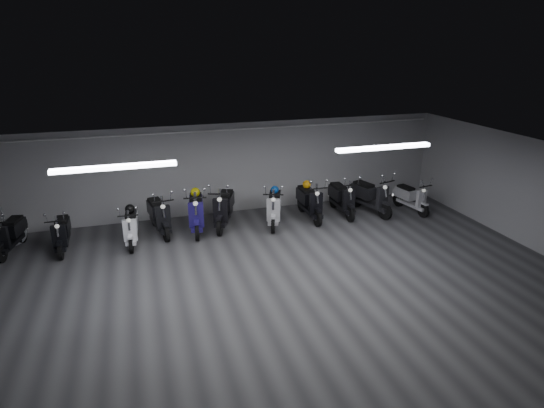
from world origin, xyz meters
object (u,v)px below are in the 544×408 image
object	(u,v)px
scooter_2	(131,222)
scooter_4	(196,206)
scooter_7	(310,196)
helmet_1	(195,192)
helmet_0	(275,190)
scooter_3	(159,210)
scooter_8	(342,193)
scooter_9	(371,191)
scooter_0	(9,229)
helmet_2	(130,209)
scooter_6	(274,202)
scooter_1	(61,228)
scooter_10	(412,193)
scooter_5	(224,202)
helmet_3	(307,184)

from	to	relation	value
scooter_2	scooter_4	world-z (taller)	scooter_4
scooter_4	scooter_7	distance (m)	3.39
helmet_1	helmet_0	bearing A→B (deg)	-5.37
scooter_3	helmet_0	bearing A→B (deg)	-11.33
scooter_8	helmet_1	size ratio (longest dim) A/B	6.97
scooter_3	scooter_9	bearing A→B (deg)	-12.87
scooter_7	scooter_9	size ratio (longest dim) A/B	0.98
scooter_0	helmet_2	xyz separation A→B (m)	(2.95, -0.14, 0.26)
scooter_0	scooter_7	size ratio (longest dim) A/B	0.90
scooter_7	scooter_9	world-z (taller)	scooter_9
scooter_6	helmet_1	xyz separation A→B (m)	(-2.20, 0.46, 0.37)
scooter_4	helmet_2	distance (m)	1.77
scooter_1	scooter_10	world-z (taller)	scooter_1
scooter_5	scooter_8	distance (m)	3.68
scooter_10	helmet_2	distance (m)	8.44
scooter_10	helmet_3	xyz separation A→B (m)	(-3.28, 0.65, 0.40)
helmet_2	scooter_6	bearing A→B (deg)	-0.67
scooter_1	scooter_4	bearing A→B (deg)	3.68
scooter_2	helmet_1	size ratio (longest dim) A/B	6.19
helmet_0	scooter_3	bearing A→B (deg)	178.88
scooter_4	scooter_10	bearing A→B (deg)	4.10
scooter_8	scooter_6	bearing A→B (deg)	-174.09
scooter_7	scooter_9	bearing A→B (deg)	-3.59
scooter_7	scooter_3	bearing A→B (deg)	177.30
scooter_2	helmet_0	xyz separation A→B (m)	(4.10, 0.43, 0.36)
scooter_1	helmet_0	distance (m)	5.82
scooter_1	scooter_2	distance (m)	1.71
scooter_4	helmet_2	bearing A→B (deg)	-167.72
scooter_3	scooter_8	xyz separation A→B (m)	(5.50, -0.14, -0.01)
scooter_6	helmet_3	bearing A→B (deg)	38.96
scooter_0	scooter_5	size ratio (longest dim) A/B	0.86
scooter_9	helmet_3	bearing A→B (deg)	153.76
scooter_0	scooter_3	distance (m)	3.70
scooter_2	helmet_1	xyz separation A→B (m)	(1.81, 0.65, 0.44)
scooter_3	scooter_10	bearing A→B (deg)	-14.42
scooter_2	scooter_5	xyz separation A→B (m)	(2.58, 0.48, 0.12)
scooter_2	scooter_7	world-z (taller)	scooter_7
scooter_5	helmet_0	distance (m)	1.54
scooter_3	helmet_3	world-z (taller)	scooter_3
scooter_1	helmet_3	size ratio (longest dim) A/B	6.54
scooter_2	scooter_5	world-z (taller)	scooter_5
scooter_1	scooter_7	size ratio (longest dim) A/B	0.87
scooter_6	scooter_4	bearing A→B (deg)	-164.49
scooter_3	helmet_2	distance (m)	0.81
scooter_2	scooter_8	xyz separation A→B (m)	(6.26, 0.35, 0.08)
scooter_6	scooter_7	bearing A→B (deg)	26.42
scooter_0	scooter_5	bearing A→B (deg)	12.87
scooter_5	helmet_3	bearing A→B (deg)	23.84
scooter_5	scooter_4	bearing A→B (deg)	-150.55
scooter_7	helmet_2	xyz separation A→B (m)	(-5.15, -0.08, 0.19)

